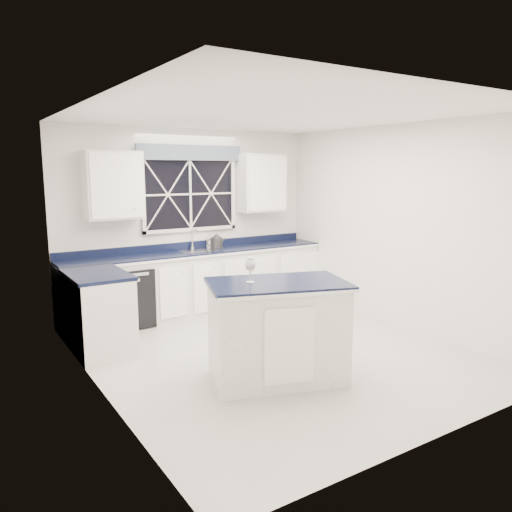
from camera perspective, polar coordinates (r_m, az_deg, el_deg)
ground at (r=5.93m, az=2.17°, el=-10.93°), size 4.50×4.50×0.00m
back_wall at (r=7.54m, az=-7.61°, el=4.00°), size 4.00×0.10×2.70m
base_cabinets at (r=7.14m, az=-8.26°, el=-3.67°), size 3.99×1.60×0.90m
countertop at (r=7.33m, az=-6.53°, el=0.47°), size 3.98×0.64×0.04m
dishwasher at (r=7.03m, az=-14.54°, el=-4.43°), size 0.60×0.58×0.82m
window at (r=7.47m, az=-7.54°, el=7.64°), size 1.65×0.09×1.26m
upper_cabinets at (r=7.36m, az=-7.14°, el=8.16°), size 3.10×0.34×0.90m
faucet at (r=7.48m, az=-7.22°, el=2.02°), size 0.05×0.20×0.30m
island at (r=5.06m, az=2.46°, el=-8.52°), size 1.55×1.21×1.01m
rug at (r=6.87m, az=1.16°, el=-7.92°), size 1.42×1.04×0.02m
kettle at (r=7.57m, az=-4.55°, el=1.71°), size 0.31×0.19×0.22m
wine_glass at (r=4.86m, az=-0.66°, el=-1.06°), size 0.11×0.11×0.25m
soap_bottle at (r=7.61m, az=-5.26°, el=1.81°), size 0.12×0.12×0.22m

